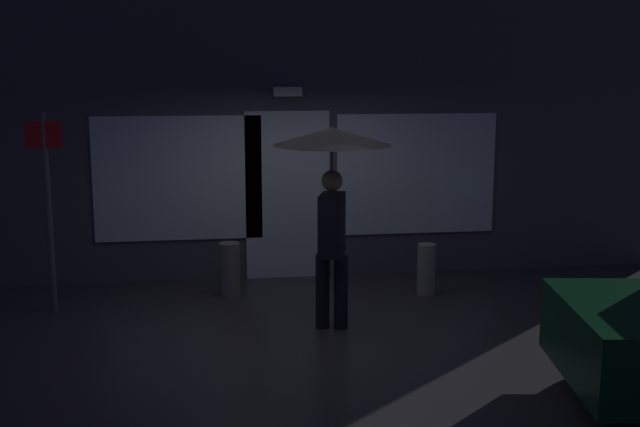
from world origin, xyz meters
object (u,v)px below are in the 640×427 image
at_px(sidewalk_bollard_2, 230,270).
at_px(street_sign_post, 48,200).
at_px(sidewalk_bollard, 426,269).
at_px(person_with_umbrella, 332,169).

bearing_deg(sidewalk_bollard_2, street_sign_post, -170.48).
relative_size(street_sign_post, sidewalk_bollard, 3.60).
bearing_deg(person_with_umbrella, sidewalk_bollard, 145.54).
height_order(person_with_umbrella, sidewalk_bollard, person_with_umbrella).
bearing_deg(sidewalk_bollard, sidewalk_bollard_2, 173.63).
distance_m(sidewalk_bollard, sidewalk_bollard_2, 2.40).
bearing_deg(street_sign_post, sidewalk_bollard_2, 9.52).
xyz_separation_m(person_with_umbrella, street_sign_post, (-3.07, 1.02, -0.43)).
distance_m(person_with_umbrella, street_sign_post, 3.26).
bearing_deg(person_with_umbrella, sidewalk_bollard_2, -126.23).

